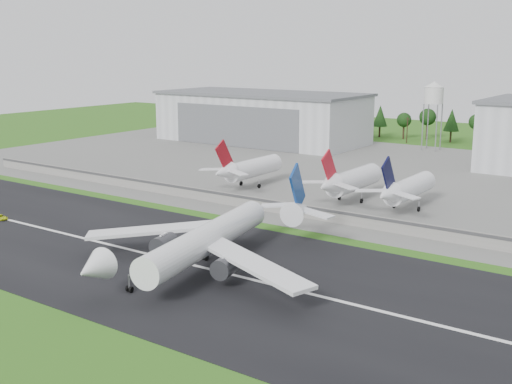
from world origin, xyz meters
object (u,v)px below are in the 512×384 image
Objects in this scene: ground_vehicle at (1,217)px; main_airliner at (205,246)px; parked_jet_red_a at (247,169)px; parked_jet_navy at (405,189)px; parked_jet_red_b at (349,181)px.

main_airliner is at bearing -82.24° from ground_vehicle.
parked_jet_red_a reaches higher than parked_jet_navy.
parked_jet_red_a is 35.11m from parked_jet_red_b.
parked_jet_red_a is at bearing -179.96° from parked_jet_red_b.
parked_jet_red_b is (64.00, 67.51, 5.67)m from ground_vehicle.
parked_jet_navy is at bearing -112.92° from main_airliner.
ground_vehicle is 0.14× the size of parked_jet_red_a.
ground_vehicle is (-66.89, -0.49, -4.18)m from main_airliner.
main_airliner reaches higher than parked_jet_red_b.
main_airliner reaches higher than ground_vehicle.
main_airliner is at bearing -60.43° from parked_jet_red_a.
parked_jet_red_b is at bearing 179.87° from parked_jet_navy.
main_airliner is 68.41m from parked_jet_navy.
parked_jet_red_b is at bearing 0.04° from parked_jet_red_a.
main_airliner is 1.88× the size of parked_jet_navy.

